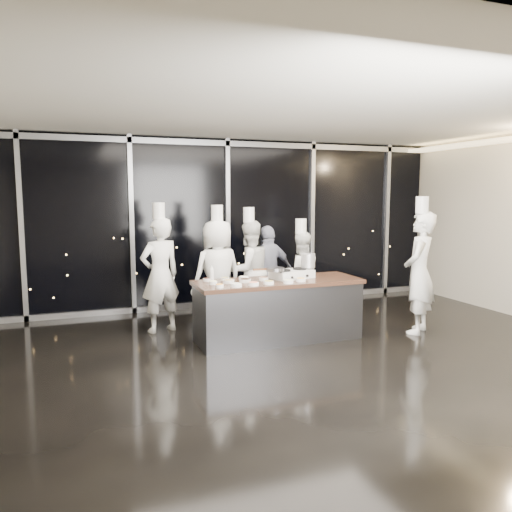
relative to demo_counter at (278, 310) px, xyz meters
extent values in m
plane|color=black|center=(0.00, -0.90, -0.45)|extent=(9.00, 9.00, 0.00)
cube|color=#BDB5A2|center=(0.00, 2.60, 1.15)|extent=(9.00, 0.02, 3.20)
cube|color=silver|center=(0.00, -0.90, 2.75)|extent=(9.00, 7.00, 0.02)
cube|color=black|center=(0.00, 2.54, 1.15)|extent=(8.90, 0.04, 3.18)
cube|color=#93969B|center=(0.00, 2.49, 2.65)|extent=(8.90, 0.08, 0.10)
cube|color=#93969B|center=(0.00, 2.49, -0.40)|extent=(8.90, 0.08, 0.10)
cube|color=#93969B|center=(-3.60, 2.49, 1.15)|extent=(0.08, 0.08, 3.20)
cube|color=#93969B|center=(-1.80, 2.49, 1.15)|extent=(0.08, 0.08, 3.20)
cube|color=#93969B|center=(0.00, 2.49, 1.15)|extent=(0.08, 0.08, 3.20)
cube|color=#93969B|center=(1.80, 2.49, 1.15)|extent=(0.08, 0.08, 3.20)
cube|color=#93969B|center=(3.60, 2.49, 1.15)|extent=(0.08, 0.08, 3.20)
cube|color=#393A3F|center=(0.00, 0.00, -0.03)|extent=(2.40, 0.80, 0.84)
cube|color=#41291B|center=(0.00, 0.00, 0.42)|extent=(2.46, 0.86, 0.06)
cube|color=silver|center=(0.26, 0.09, 0.51)|extent=(0.68, 0.50, 0.12)
cylinder|color=black|center=(0.11, 0.05, 0.58)|extent=(0.25, 0.25, 0.02)
cylinder|color=black|center=(0.40, 0.12, 0.58)|extent=(0.25, 0.25, 0.02)
cylinder|color=black|center=(0.16, -0.14, 0.50)|extent=(0.04, 0.03, 0.04)
cylinder|color=black|center=(0.44, -0.07, 0.50)|extent=(0.04, 0.03, 0.04)
cylinder|color=gray|center=(-0.05, 0.00, 0.61)|extent=(0.33, 0.33, 0.05)
cube|color=#4C2B14|center=(-0.29, -0.06, 0.62)|extent=(0.20, 0.08, 0.02)
cylinder|color=#BCBCBF|center=(0.55, 0.14, 0.69)|extent=(0.26, 0.26, 0.21)
cylinder|color=white|center=(-0.98, -0.28, 0.47)|extent=(0.12, 0.12, 0.04)
cylinder|color=orange|center=(-0.98, -0.28, 0.49)|extent=(0.10, 0.10, 0.01)
cylinder|color=white|center=(-0.99, -0.01, 0.47)|extent=(0.12, 0.12, 0.04)
cylinder|color=#F6F0AE|center=(-0.99, -0.01, 0.49)|extent=(0.10, 0.10, 0.01)
cylinder|color=white|center=(-1.01, 0.25, 0.47)|extent=(0.11, 0.11, 0.04)
cylinder|color=black|center=(-1.01, 0.25, 0.49)|extent=(0.09, 0.09, 0.01)
cylinder|color=white|center=(-0.75, -0.30, 0.47)|extent=(0.16, 0.16, 0.04)
cylinder|color=silver|center=(-0.75, -0.30, 0.49)|extent=(0.13, 0.13, 0.01)
cylinder|color=white|center=(-0.76, 0.01, 0.47)|extent=(0.16, 0.16, 0.04)
cylinder|color=tan|center=(-0.76, 0.01, 0.49)|extent=(0.13, 0.13, 0.01)
cylinder|color=white|center=(-0.75, 0.23, 0.47)|extent=(0.13, 0.13, 0.04)
cylinder|color=#99894C|center=(-0.75, 0.23, 0.49)|extent=(0.10, 0.10, 0.01)
cylinder|color=white|center=(-0.50, -0.29, 0.47)|extent=(0.15, 0.15, 0.04)
cylinder|color=#E67E5E|center=(-0.50, -0.29, 0.49)|extent=(0.13, 0.13, 0.01)
cylinder|color=white|center=(-0.51, 0.00, 0.47)|extent=(0.16, 0.16, 0.04)
cylinder|color=black|center=(-0.51, 0.00, 0.49)|extent=(0.13, 0.13, 0.01)
cylinder|color=white|center=(-0.47, 0.21, 0.47)|extent=(0.15, 0.15, 0.04)
cylinder|color=white|center=(-0.47, 0.21, 0.49)|extent=(0.12, 0.12, 0.01)
cylinder|color=white|center=(-0.26, -0.27, 0.47)|extent=(0.15, 0.15, 0.04)
cylinder|color=#A89343|center=(-0.26, -0.27, 0.49)|extent=(0.12, 0.12, 0.01)
cylinder|color=white|center=(-0.21, 0.05, 0.47)|extent=(0.14, 0.14, 0.04)
cylinder|color=tan|center=(-0.21, 0.05, 0.49)|extent=(0.12, 0.12, 0.01)
cylinder|color=white|center=(0.03, -0.29, 0.47)|extent=(0.15, 0.15, 0.04)
cylinder|color=beige|center=(0.03, -0.29, 0.49)|extent=(0.12, 0.12, 0.01)
cylinder|color=white|center=(0.04, 0.07, 0.47)|extent=(0.11, 0.11, 0.04)
cylinder|color=#A16049|center=(0.04, 0.07, 0.49)|extent=(0.09, 0.09, 0.01)
cylinder|color=white|center=(0.26, -0.22, 0.47)|extent=(0.14, 0.14, 0.04)
cylinder|color=gold|center=(0.26, -0.22, 0.49)|extent=(0.12, 0.12, 0.01)
cylinder|color=silver|center=(-0.95, 0.22, 0.54)|extent=(0.07, 0.07, 0.18)
cone|color=silver|center=(-0.95, 0.22, 0.66)|extent=(0.06, 0.06, 0.06)
imported|color=silver|center=(-1.55, 1.07, 0.45)|extent=(0.76, 0.61, 1.80)
cylinder|color=white|center=(-1.55, 1.07, 1.44)|extent=(0.24, 0.24, 0.26)
imported|color=silver|center=(-0.64, 1.01, 0.42)|extent=(0.96, 0.74, 1.75)
cylinder|color=white|center=(-0.64, 1.01, 1.40)|extent=(0.23, 0.23, 0.26)
imported|color=silver|center=(0.02, 1.34, 0.40)|extent=(0.94, 0.79, 1.70)
cylinder|color=white|center=(0.02, 1.34, 1.35)|extent=(0.22, 0.22, 0.26)
imported|color=#15193A|center=(0.40, 1.37, 0.35)|extent=(1.00, 0.56, 1.61)
imported|color=silver|center=(0.88, 1.09, 0.30)|extent=(0.80, 0.66, 1.51)
cylinder|color=white|center=(0.88, 1.09, 1.15)|extent=(0.21, 0.21, 0.26)
imported|color=silver|center=(2.20, -0.40, 0.49)|extent=(0.82, 0.79, 1.89)
cylinder|color=white|center=(2.20, -0.40, 1.54)|extent=(0.27, 0.27, 0.26)
camera|label=1|loc=(-2.83, -6.66, 1.70)|focal=35.00mm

